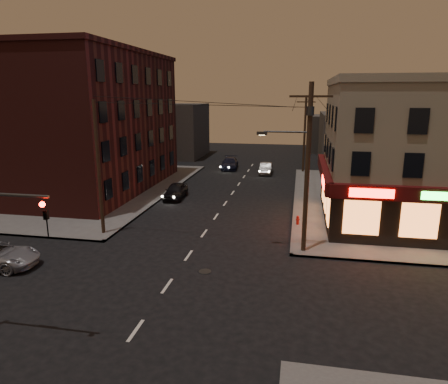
% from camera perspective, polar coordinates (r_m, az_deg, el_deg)
% --- Properties ---
extents(ground, '(120.00, 120.00, 0.00)m').
position_cam_1_polar(ground, '(21.00, -8.14, -13.15)').
color(ground, black).
rests_on(ground, ground).
extents(sidewalk_ne, '(24.00, 28.00, 0.15)m').
position_cam_1_polar(sidewalk_ne, '(39.60, 27.62, -1.52)').
color(sidewalk_ne, '#514F4C').
rests_on(sidewalk_ne, ground).
extents(sidewalk_nw, '(24.00, 28.00, 0.15)m').
position_cam_1_polar(sidewalk_nw, '(44.97, -22.22, 0.72)').
color(sidewalk_nw, '#514F4C').
rests_on(sidewalk_nw, ground).
extents(pizza_building, '(15.85, 12.85, 10.50)m').
position_cam_1_polar(pizza_building, '(32.79, 27.88, 4.99)').
color(pizza_building, gray).
rests_on(pizza_building, sidewalk_ne).
extents(brick_apartment, '(12.00, 20.00, 13.00)m').
position_cam_1_polar(brick_apartment, '(42.24, -19.00, 9.26)').
color(brick_apartment, '#4C1A18').
rests_on(brick_apartment, sidewalk_nw).
extents(bg_building_ne_a, '(10.00, 12.00, 7.00)m').
position_cam_1_polar(bg_building_ne_a, '(56.49, 18.71, 7.04)').
color(bg_building_ne_a, '#3F3D3A').
rests_on(bg_building_ne_a, ground).
extents(bg_building_nw, '(9.00, 10.00, 8.00)m').
position_cam_1_polar(bg_building_nw, '(62.93, -7.19, 8.73)').
color(bg_building_nw, '#3F3D3A').
rests_on(bg_building_nw, ground).
extents(bg_building_ne_b, '(8.00, 8.00, 6.00)m').
position_cam_1_polar(bg_building_ne_b, '(70.18, 15.57, 8.04)').
color(bg_building_ne_b, '#3F3D3A').
rests_on(bg_building_ne_b, ground).
extents(utility_pole_main, '(4.20, 0.44, 10.00)m').
position_cam_1_polar(utility_pole_main, '(23.74, 11.60, 4.54)').
color(utility_pole_main, '#382619').
rests_on(utility_pole_main, sidewalk_ne).
extents(utility_pole_far, '(0.26, 0.26, 9.00)m').
position_cam_1_polar(utility_pole_far, '(49.88, 11.43, 8.01)').
color(utility_pole_far, '#382619').
rests_on(utility_pole_far, sidewalk_ne).
extents(utility_pole_west, '(0.24, 0.24, 9.00)m').
position_cam_1_polar(utility_pole_west, '(27.90, -17.45, 3.22)').
color(utility_pole_west, '#382619').
rests_on(utility_pole_west, sidewalk_nw).
extents(sedan_near, '(1.85, 4.22, 1.41)m').
position_cam_1_polar(sedan_near, '(37.37, -6.91, 0.15)').
color(sedan_near, black).
rests_on(sedan_near, ground).
extents(sedan_mid, '(1.47, 4.08, 1.34)m').
position_cam_1_polar(sedan_mid, '(48.92, 6.00, 3.38)').
color(sedan_mid, '#615E5B').
rests_on(sedan_mid, ground).
extents(sedan_far, '(2.47, 5.11, 1.44)m').
position_cam_1_polar(sedan_far, '(51.91, 0.82, 4.12)').
color(sedan_far, black).
rests_on(sedan_far, ground).
extents(fire_hydrant, '(0.29, 0.29, 0.67)m').
position_cam_1_polar(fire_hydrant, '(29.84, 10.49, -3.90)').
color(fire_hydrant, '#99120D').
rests_on(fire_hydrant, sidewalk_ne).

